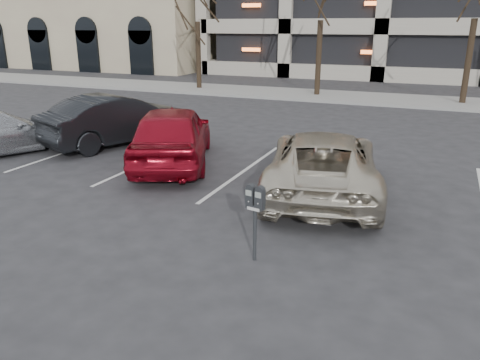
{
  "coord_description": "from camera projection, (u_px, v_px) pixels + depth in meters",
  "views": [
    {
      "loc": [
        3.07,
        -8.41,
        3.61
      ],
      "look_at": [
        -0.08,
        -1.07,
        0.95
      ],
      "focal_mm": 35.0,
      "sensor_mm": 36.0,
      "label": 1
    }
  ],
  "objects": [
    {
      "name": "ground",
      "position": [
        264.0,
        209.0,
        9.62
      ],
      "size": [
        140.0,
        140.0,
        0.0
      ],
      "primitive_type": "plane",
      "color": "#28282B",
      "rests_on": "ground"
    },
    {
      "name": "stall_lines",
      "position": [
        245.0,
        170.0,
        12.15
      ],
      "size": [
        16.9,
        5.2,
        0.0
      ],
      "color": "silver",
      "rests_on": "ground"
    },
    {
      "name": "sidewalk",
      "position": [
        375.0,
        99.0,
        23.55
      ],
      "size": [
        80.0,
        4.0,
        0.12
      ],
      "primitive_type": "cube",
      "color": "gray",
      "rests_on": "ground"
    },
    {
      "name": "car_dark",
      "position": [
        117.0,
        119.0,
        14.69
      ],
      "size": [
        3.21,
        5.01,
        1.56
      ],
      "primitive_type": "imported",
      "rotation": [
        0.0,
        0.0,
        2.78
      ],
      "color": "black",
      "rests_on": "ground"
    },
    {
      "name": "parking_meter",
      "position": [
        255.0,
        205.0,
        7.24
      ],
      "size": [
        0.34,
        0.18,
        1.25
      ],
      "rotation": [
        0.0,
        0.0,
        -0.17
      ],
      "color": "black",
      "rests_on": "ground"
    },
    {
      "name": "suv_silver",
      "position": [
        323.0,
        163.0,
        10.36
      ],
      "size": [
        3.37,
        5.44,
        1.41
      ],
      "rotation": [
        0.0,
        0.0,
        3.36
      ],
      "color": "beige",
      "rests_on": "ground"
    },
    {
      "name": "car_red",
      "position": [
        172.0,
        135.0,
        12.52
      ],
      "size": [
        3.7,
        5.12,
        1.62
      ],
      "primitive_type": "imported",
      "rotation": [
        0.0,
        0.0,
        3.57
      ],
      "color": "maroon",
      "rests_on": "ground"
    }
  ]
}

